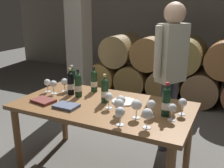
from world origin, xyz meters
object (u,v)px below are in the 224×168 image
wine_bottle_5 (78,85)px  wine_glass_6 (119,104)px  wine_glass_5 (151,105)px  sommelier_presenting (171,65)px  wine_bottle_3 (94,81)px  wine_glass_2 (147,114)px  wine_bottle_1 (71,83)px  tasting_notebook (66,106)px  wine_bottle_2 (105,90)px  wine_glass_11 (137,105)px  leather_ledger (43,101)px  wine_bottle_0 (72,79)px  wine_glass_0 (65,82)px  wine_glass_10 (172,109)px  wine_bottle_4 (166,102)px  wine_glass_4 (47,83)px  serving_plate (124,102)px  wine_glass_7 (109,97)px  wine_glass_1 (53,84)px  wine_glass_8 (120,112)px  wine_glass_9 (183,103)px  dining_table (103,113)px  wine_glass_3 (121,100)px

wine_bottle_5 → wine_glass_6: 0.66m
wine_glass_5 → sommelier_presenting: sommelier_presenting is taller
wine_bottle_3 → wine_glass_2: bearing=-36.3°
wine_bottle_1 → tasting_notebook: (0.17, -0.33, -0.11)m
wine_bottle_2 → wine_glass_11: (0.41, -0.21, -0.01)m
wine_bottle_5 → leather_ledger: bearing=-127.3°
wine_bottle_2 → wine_bottle_0: bearing=157.0°
wine_bottle_1 → tasting_notebook: wine_bottle_1 is taller
wine_bottle_3 → wine_glass_0: bearing=-153.5°
wine_bottle_2 → wine_glass_11: 0.46m
wine_glass_10 → wine_glass_11: wine_glass_11 is taller
wine_bottle_4 → tasting_notebook: bearing=-166.0°
wine_bottle_1 → wine_glass_4: (-0.28, -0.04, -0.02)m
wine_glass_6 → sommelier_presenting: 0.98m
leather_ledger → wine_glass_4: bearing=131.4°
wine_glass_5 → serving_plate: 0.42m
wine_glass_5 → wine_bottle_3: bearing=153.7°
wine_bottle_2 → wine_glass_4: bearing=179.2°
wine_bottle_1 → wine_bottle_3: size_ratio=1.03×
wine_glass_4 → sommelier_presenting: size_ratio=0.09×
leather_ledger → wine_bottle_1: bearing=79.8°
serving_plate → wine_glass_0: bearing=178.7°
wine_bottle_4 → wine_glass_7: (-0.52, -0.06, -0.02)m
tasting_notebook → wine_glass_1: bearing=143.9°
wine_glass_8 → wine_glass_9: 0.58m
wine_bottle_2 → wine_glass_2: size_ratio=1.77×
wine_bottle_5 → wine_glass_0: wine_bottle_5 is taller
wine_glass_0 → tasting_notebook: (0.29, -0.38, -0.09)m
wine_glass_0 → serving_plate: size_ratio=0.63×
dining_table → wine_glass_8: bearing=-45.5°
wine_bottle_5 → wine_glass_2: bearing=-23.4°
wine_bottle_1 → wine_glass_3: size_ratio=1.84×
sommelier_presenting → wine_glass_3: bearing=-105.3°
wine_glass_5 → wine_bottle_5: bearing=168.8°
wine_bottle_1 → wine_glass_0: wine_bottle_1 is taller
wine_glass_10 → serving_plate: 0.57m
wine_glass_5 → wine_glass_9: (0.23, 0.17, -0.00)m
wine_glass_0 → wine_glass_6: 0.89m
wine_glass_10 → leather_ledger: bearing=-173.9°
dining_table → wine_glass_4: (-0.73, 0.07, 0.19)m
wine_bottle_3 → wine_glass_1: bearing=-143.3°
wine_glass_4 → sommelier_presenting: (1.19, 0.68, 0.18)m
wine_bottle_2 → wine_glass_6: bearing=-43.4°
wine_bottle_3 → wine_glass_1: (-0.35, -0.26, -0.02)m
wine_bottle_4 → leather_ledger: (-1.17, -0.20, -0.12)m
dining_table → wine_glass_8: size_ratio=11.06×
wine_glass_2 → wine_glass_7: wine_glass_2 is taller
dining_table → tasting_notebook: tasting_notebook is taller
wine_glass_11 → wine_bottle_2: bearing=152.5°
wine_bottle_1 → leather_ledger: 0.35m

